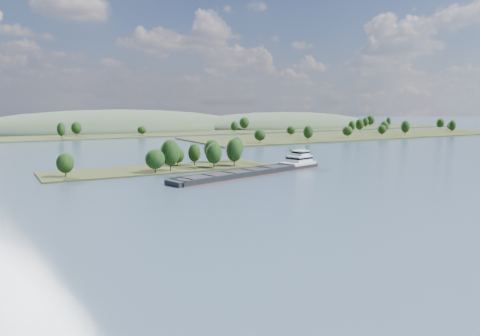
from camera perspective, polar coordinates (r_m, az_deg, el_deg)
ground at (r=155.17m, az=-2.47°, el=-2.97°), size 1800.00×1800.00×0.00m
tree_island at (r=210.59m, az=-7.86°, el=1.00°), size 100.00×31.01×14.73m
right_bank at (r=436.30m, az=14.68°, el=3.97°), size 320.00×90.00×14.62m
back_shoreline at (r=424.66m, az=-18.20°, el=3.71°), size 900.00×60.00×15.24m
hill_east at (r=587.25m, az=5.19°, el=5.07°), size 260.00×140.00×36.00m
hill_west at (r=532.93m, az=-14.93°, el=4.54°), size 320.00×160.00×44.00m
cargo_barge at (r=196.39m, az=2.44°, el=-0.25°), size 78.67×29.44×10.68m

